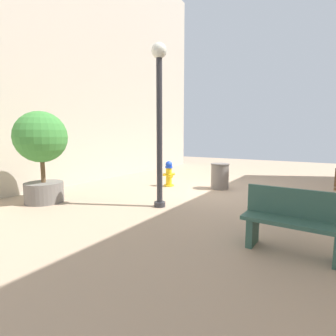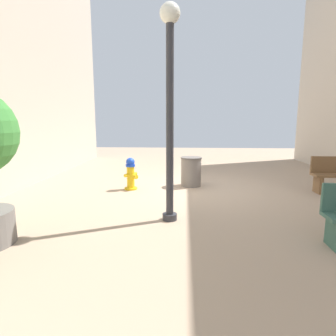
% 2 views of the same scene
% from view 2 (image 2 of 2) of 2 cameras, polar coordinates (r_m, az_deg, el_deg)
% --- Properties ---
extents(ground_plane, '(23.40, 23.40, 0.00)m').
position_cam_2_polar(ground_plane, '(7.97, 6.50, -4.11)').
color(ground_plane, tan).
extents(fire_hydrant, '(0.40, 0.40, 0.88)m').
position_cam_2_polar(fire_hydrant, '(7.79, -7.57, -1.13)').
color(fire_hydrant, gold).
rests_on(fire_hydrant, ground_plane).
extents(street_lamp, '(0.36, 0.36, 3.88)m').
position_cam_2_polar(street_lamp, '(5.20, 0.38, 15.36)').
color(street_lamp, '#2D2D33').
rests_on(street_lamp, ground_plane).
extents(trash_bin, '(0.61, 0.61, 0.84)m').
position_cam_2_polar(trash_bin, '(8.16, 4.71, -0.71)').
color(trash_bin, slate).
rests_on(trash_bin, ground_plane).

